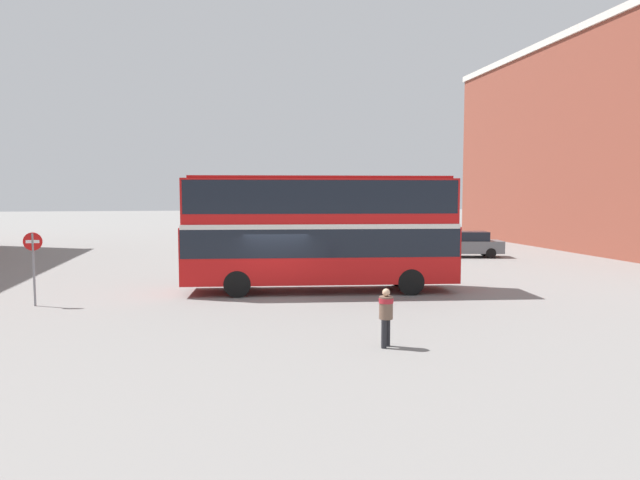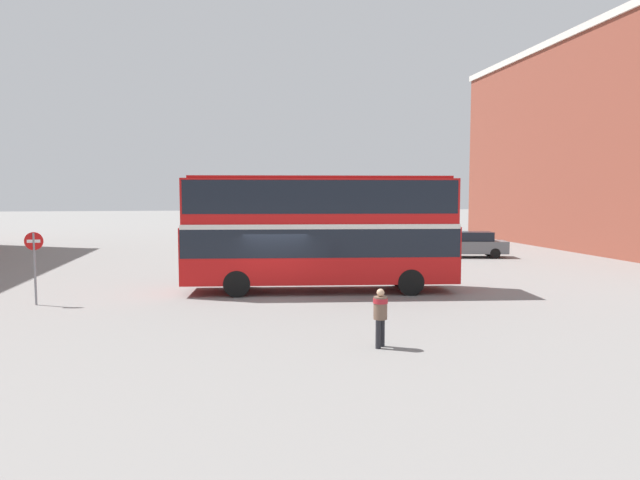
% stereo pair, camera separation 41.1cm
% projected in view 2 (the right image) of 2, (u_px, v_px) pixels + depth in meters
% --- Properties ---
extents(ground_plane, '(240.00, 240.00, 0.00)m').
position_uv_depth(ground_plane, '(275.00, 296.00, 22.79)').
color(ground_plane, gray).
extents(double_decker_bus, '(11.40, 3.88, 4.79)m').
position_uv_depth(double_decker_bus, '(320.00, 226.00, 23.62)').
color(double_decker_bus, red).
rests_on(double_decker_bus, ground_plane).
extents(pedestrian_foreground, '(0.55, 0.55, 1.58)m').
position_uv_depth(pedestrian_foreground, '(380.00, 312.00, 15.04)').
color(pedestrian_foreground, '#232328').
rests_on(pedestrian_foreground, ground_plane).
extents(parked_car_kerb_near, '(4.87, 2.62, 1.65)m').
position_uv_depth(parked_car_kerb_near, '(470.00, 244.00, 36.63)').
color(parked_car_kerb_near, slate).
rests_on(parked_car_kerb_near, ground_plane).
extents(no_entry_sign, '(0.66, 0.08, 2.68)m').
position_uv_depth(no_entry_sign, '(34.00, 256.00, 20.76)').
color(no_entry_sign, gray).
rests_on(no_entry_sign, ground_plane).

